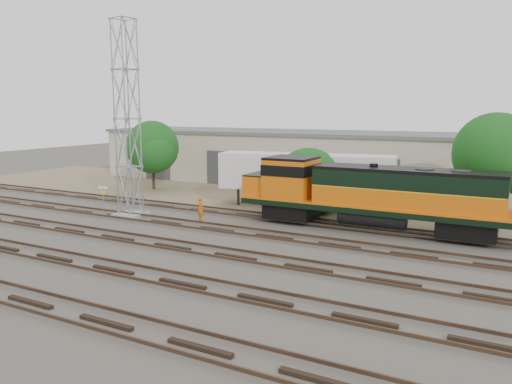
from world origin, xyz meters
The scene contains 12 objects.
ground centered at (0.00, 0.00, 0.00)m, with size 140.00×140.00×0.00m, color #47423A.
dirt_strip centered at (0.00, 15.00, 0.01)m, with size 80.00×16.00×0.02m, color #726047.
tracks centered at (0.00, -3.00, 0.08)m, with size 80.00×20.40×0.28m.
warehouse centered at (0.04, 22.98, 2.65)m, with size 58.40×10.40×5.30m.
locomotive centered at (4.26, 6.00, 2.36)m, with size 17.11×3.00×4.11m.
signal_tower centered at (-11.77, 2.36, 6.61)m, with size 2.00×2.00×13.52m.
sign_post centered at (-14.27, 2.23, 1.41)m, with size 0.82×0.14×2.01m.
worker centered at (-6.51, 3.42, 0.81)m, with size 0.59×0.39×1.63m, color #D7610B.
semi_trailer centered at (-1.76, 11.27, 2.60)m, with size 13.67×4.88×4.13m.
tree_west centered at (-17.84, 12.30, 3.87)m, with size 5.20×4.95×6.47m.
tree_mid centered at (-1.11, 9.89, 2.08)m, with size 5.25×5.00×5.00m.
tree_east centered at (11.23, 11.98, 4.47)m, with size 5.70×5.43×7.33m.
Camera 1 is at (12.51, -24.15, 7.51)m, focal length 35.00 mm.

